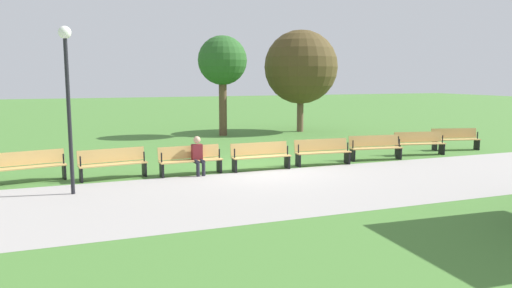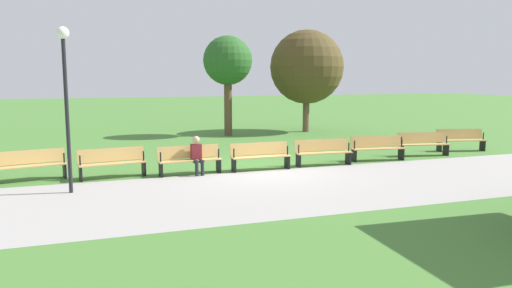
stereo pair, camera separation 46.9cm
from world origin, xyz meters
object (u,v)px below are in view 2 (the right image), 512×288
(bench_3, at_px, (323,151))
(person_seated, at_px, (197,154))
(bench_1, at_px, (423,143))
(bench_5, at_px, (190,159))
(bench_2, at_px, (377,147))
(bench_0, at_px, (460,139))
(bench_6, at_px, (112,162))
(lamp_post, at_px, (65,80))
(bench_7, at_px, (30,164))
(tree_1, at_px, (307,67))
(tree_0, at_px, (228,62))
(bench_4, at_px, (260,155))

(bench_3, xyz_separation_m, person_seated, (4.44, 0.13, 0.16))
(bench_1, bearing_deg, bench_5, 14.62)
(bench_2, height_order, person_seated, person_seated)
(bench_0, distance_m, bench_6, 13.88)
(lamp_post, bearing_deg, bench_7, -59.91)
(bench_2, bearing_deg, tree_1, -92.06)
(person_seated, bearing_deg, bench_2, 179.34)
(tree_1, bearing_deg, bench_6, 41.01)
(bench_5, height_order, lamp_post, lamp_post)
(bench_1, height_order, bench_2, same)
(person_seated, distance_m, tree_1, 13.17)
(bench_2, distance_m, tree_0, 10.22)
(bench_2, bearing_deg, lamp_post, 16.23)
(bench_5, relative_size, tree_0, 0.39)
(bench_6, height_order, lamp_post, lamp_post)
(bench_5, bearing_deg, bench_7, -10.95)
(bench_1, bearing_deg, lamp_post, 19.92)
(tree_1, bearing_deg, person_seated, 49.63)
(bench_5, bearing_deg, bench_1, 179.99)
(bench_7, distance_m, person_seated, 4.88)
(tree_0, relative_size, tree_1, 0.92)
(bench_0, distance_m, bench_2, 4.65)
(lamp_post, bearing_deg, bench_4, -166.97)
(bench_2, bearing_deg, bench_4, 10.96)
(bench_0, bearing_deg, bench_7, 16.46)
(bench_1, bearing_deg, person_seated, 15.53)
(person_seated, bearing_deg, bench_7, -12.17)
(tree_0, bearing_deg, bench_0, 132.42)
(bench_7, distance_m, tree_1, 16.25)
(bench_2, xyz_separation_m, bench_7, (11.58, -0.37, 0.00))
(tree_0, bearing_deg, bench_5, 67.23)
(tree_1, height_order, lamp_post, tree_1)
(bench_2, xyz_separation_m, bench_4, (4.64, 0.30, 0.00))
(bench_2, height_order, bench_4, same)
(bench_0, distance_m, person_seated, 11.39)
(bench_7, relative_size, person_seated, 1.69)
(person_seated, height_order, tree_1, tree_1)
(bench_1, height_order, tree_0, tree_0)
(bench_4, bearing_deg, bench_2, -176.36)
(bench_2, distance_m, bench_7, 11.59)
(bench_7, bearing_deg, bench_6, 159.91)
(bench_5, xyz_separation_m, tree_0, (-3.95, -9.40, 3.32))
(bench_5, height_order, person_seated, person_seated)
(bench_0, height_order, bench_1, same)
(tree_1, distance_m, lamp_post, 16.31)
(bench_3, bearing_deg, bench_6, 1.84)
(bench_0, xyz_separation_m, tree_1, (3.01, -8.54, 3.09))
(bench_0, bearing_deg, bench_1, 27.39)
(bench_4, distance_m, tree_0, 10.17)
(bench_1, height_order, bench_3, same)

